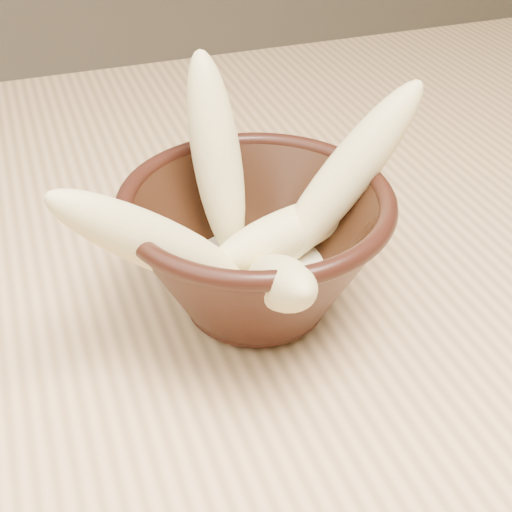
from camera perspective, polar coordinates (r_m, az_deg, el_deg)
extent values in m
cube|color=#DDB079|center=(0.64, 13.60, 2.80)|extent=(1.20, 0.80, 0.04)
cylinder|color=black|center=(0.49, 0.00, -3.93)|extent=(0.08, 0.08, 0.01)
cylinder|color=black|center=(0.48, 0.00, -2.27)|extent=(0.08, 0.08, 0.01)
torus|color=black|center=(0.44, 0.00, 4.42)|extent=(0.18, 0.18, 0.01)
cylinder|color=beige|center=(0.48, 0.00, -1.49)|extent=(0.10, 0.10, 0.01)
ellipsoid|color=#E4D487|center=(0.48, -3.17, 8.01)|extent=(0.04, 0.08, 0.14)
ellipsoid|color=#E4D487|center=(0.42, -8.04, 1.03)|extent=(0.14, 0.04, 0.12)
ellipsoid|color=#E4D487|center=(0.47, 7.20, 6.38)|extent=(0.13, 0.05, 0.13)
ellipsoid|color=#E4D487|center=(0.47, 2.47, 1.86)|extent=(0.12, 0.06, 0.04)
ellipsoid|color=#E4D487|center=(0.41, 1.88, -2.13)|extent=(0.05, 0.12, 0.09)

